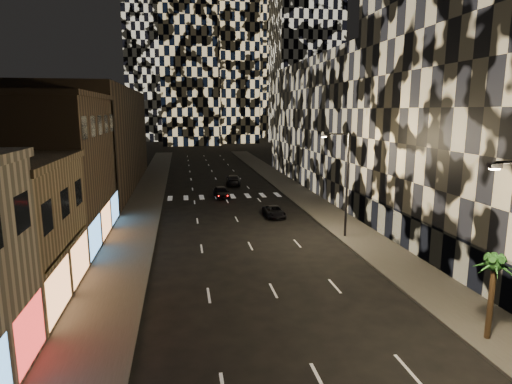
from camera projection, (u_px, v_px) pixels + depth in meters
name	position (u px, v px, depth m)	size (l,w,h in m)	color
sidewalk_left	(146.00, 199.00, 53.87)	(4.00, 120.00, 0.15)	#47443F
sidewalk_right	(299.00, 193.00, 57.23)	(4.00, 120.00, 0.15)	#47443F
curb_left	(163.00, 198.00, 54.22)	(0.20, 120.00, 0.15)	#4C4C47
curb_right	(284.00, 194.00, 56.88)	(0.20, 120.00, 0.15)	#4C4C47
retail_brown	(41.00, 171.00, 35.61)	(10.00, 15.00, 12.00)	#493929
retail_filler_left	(99.00, 139.00, 61.07)	(10.00, 40.00, 14.00)	#493929
midrise_base	(418.00, 237.00, 32.67)	(0.60, 25.00, 3.00)	#383838
midrise_filler_right	(352.00, 124.00, 64.01)	(16.00, 40.00, 18.00)	#232326
streetlight_far	(345.00, 177.00, 36.61)	(2.55, 0.25, 9.00)	black
car_dark_midlane	(221.00, 192.00, 54.61)	(1.74, 4.33, 1.47)	black
car_dark_oncoming	(233.00, 180.00, 64.12)	(2.10, 5.18, 1.50)	black
car_dark_rightlane	(274.00, 212.00, 44.74)	(1.89, 4.10, 1.14)	black
palm_tree	(494.00, 269.00, 20.10)	(2.16, 2.14, 4.24)	#47331E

